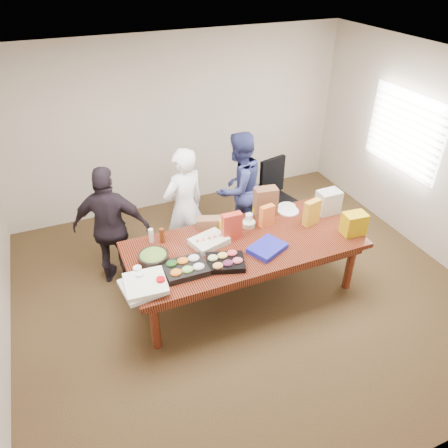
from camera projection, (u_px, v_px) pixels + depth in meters
name	position (u px, v px, depth m)	size (l,w,h in m)	color
floor	(243.00, 291.00, 5.48)	(5.50, 5.00, 0.02)	#47301E
ceiling	(250.00, 73.00, 3.97)	(5.50, 5.00, 0.02)	white
wall_back	(178.00, 124.00, 6.65)	(5.50, 0.04, 2.70)	beige
wall_front	(409.00, 377.00, 2.81)	(5.50, 0.04, 2.70)	beige
wall_right	(436.00, 158.00, 5.61)	(0.04, 5.00, 2.70)	beige
window_panel	(404.00, 132.00, 5.98)	(0.03, 1.40, 1.10)	white
window_blinds	(402.00, 132.00, 5.97)	(0.04, 1.36, 1.00)	beige
conference_table	(244.00, 267.00, 5.27)	(2.80, 1.20, 0.75)	#4C1C0F
office_chair	(277.00, 199.00, 6.38)	(0.53, 0.53, 1.04)	black
person_center	(185.00, 208.00, 5.57)	(0.61, 0.40, 1.66)	white
person_right	(239.00, 188.00, 6.04)	(0.80, 0.62, 1.64)	navy
person_left	(111.00, 227.00, 5.23)	(0.95, 0.39, 1.61)	black
veggie_tray	(185.00, 268.00, 4.61)	(0.46, 0.36, 0.07)	black
fruit_tray	(225.00, 262.00, 4.71)	(0.42, 0.33, 0.06)	black
sheet_cake	(209.00, 241.00, 5.03)	(0.41, 0.31, 0.07)	silver
salad_bowl	(154.00, 259.00, 4.72)	(0.34, 0.34, 0.11)	black
chip_bag_blue	(267.00, 248.00, 4.93)	(0.41, 0.31, 0.06)	#1B1DA3
chip_bag_red	(232.00, 226.00, 5.04)	(0.24, 0.10, 0.34)	red
chip_bag_yellow	(312.00, 213.00, 5.31)	(0.22, 0.09, 0.33)	gold
chip_bag_orange	(267.00, 216.00, 5.29)	(0.18, 0.08, 0.28)	orange
mayo_jar	(249.00, 219.00, 5.36)	(0.09, 0.09, 0.14)	silver
mustard_bottle	(222.00, 226.00, 5.22)	(0.06, 0.06, 0.16)	#D0DE03
dressing_bottle	(162.00, 235.00, 5.02)	(0.06, 0.06, 0.19)	#5E2A10
ranch_bottle	(151.00, 235.00, 5.04)	(0.06, 0.06, 0.18)	white
banana_bunch	(263.00, 211.00, 5.57)	(0.25, 0.15, 0.08)	#F6E700
bread_loaf	(210.00, 223.00, 5.30)	(0.33, 0.15, 0.13)	brown
kraft_bag	(266.00, 201.00, 5.49)	(0.29, 0.17, 0.38)	brown
red_cup	(161.00, 283.00, 4.38)	(0.09, 0.09, 0.12)	red
clear_cup_a	(140.00, 278.00, 4.45)	(0.09, 0.09, 0.12)	white
clear_cup_b	(138.00, 272.00, 4.53)	(0.09, 0.09, 0.12)	white
pizza_box_lower	(143.00, 287.00, 4.38)	(0.42, 0.42, 0.05)	white
pizza_box_upper	(146.00, 284.00, 4.36)	(0.42, 0.42, 0.05)	white
plate_a	(288.00, 211.00, 5.64)	(0.28, 0.28, 0.02)	white
plate_b	(287.00, 207.00, 5.73)	(0.24, 0.24, 0.01)	white
dip_bowl_a	(249.00, 224.00, 5.34)	(0.17, 0.17, 0.07)	beige
dip_bowl_b	(212.00, 235.00, 5.15)	(0.14, 0.14, 0.06)	beige
grocery_bag_white	(328.00, 202.00, 5.55)	(0.29, 0.21, 0.31)	silver
grocery_bag_yellow	(354.00, 224.00, 5.16)	(0.27, 0.19, 0.27)	#D4AD08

